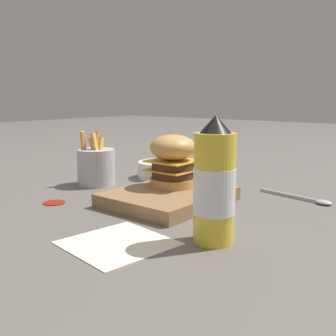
# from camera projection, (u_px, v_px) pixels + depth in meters

# --- Properties ---
(ground_plane) EXTENTS (6.00, 6.00, 0.00)m
(ground_plane) POSITION_uv_depth(u_px,v_px,m) (158.00, 207.00, 0.85)
(ground_plane) COLOR #5B5651
(serving_board) EXTENTS (0.26, 0.21, 0.03)m
(serving_board) POSITION_uv_depth(u_px,v_px,m) (168.00, 197.00, 0.87)
(serving_board) COLOR olive
(serving_board) RESTS_ON ground_plane
(burger) EXTENTS (0.11, 0.11, 0.12)m
(burger) POSITION_uv_depth(u_px,v_px,m) (173.00, 160.00, 0.90)
(burger) COLOR tan
(burger) RESTS_ON serving_board
(ketchup_bottle) EXTENTS (0.07, 0.07, 0.21)m
(ketchup_bottle) POSITION_uv_depth(u_px,v_px,m) (214.00, 186.00, 0.63)
(ketchup_bottle) COLOR yellow
(ketchup_bottle) RESTS_ON ground_plane
(fries_basket) EXTENTS (0.10, 0.10, 0.15)m
(fries_basket) POSITION_uv_depth(u_px,v_px,m) (96.00, 166.00, 1.05)
(fries_basket) COLOR #B7B7BC
(fries_basket) RESTS_ON ground_plane
(side_bowl) EXTENTS (0.15, 0.15, 0.05)m
(side_bowl) POSITION_uv_depth(u_px,v_px,m) (163.00, 169.00, 1.15)
(side_bowl) COLOR silver
(side_bowl) RESTS_ON ground_plane
(spoon) EXTENTS (0.05, 0.18, 0.01)m
(spoon) POSITION_uv_depth(u_px,v_px,m) (307.00, 199.00, 0.89)
(spoon) COLOR #B2B2B7
(spoon) RESTS_ON ground_plane
(ketchup_puddle) EXTENTS (0.05, 0.05, 0.00)m
(ketchup_puddle) POSITION_uv_depth(u_px,v_px,m) (54.00, 202.00, 0.88)
(ketchup_puddle) COLOR #9E140F
(ketchup_puddle) RESTS_ON ground_plane
(parchment_square) EXTENTS (0.17, 0.17, 0.00)m
(parchment_square) POSITION_uv_depth(u_px,v_px,m) (118.00, 243.00, 0.63)
(parchment_square) COLOR beige
(parchment_square) RESTS_ON ground_plane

